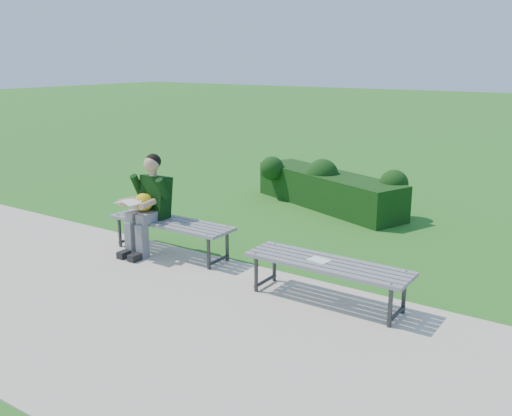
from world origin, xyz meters
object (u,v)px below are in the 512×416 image
object	(u,v)px
paper_sheet	(319,260)
hedge	(328,187)
bench_left	(171,225)
bench_right	(327,267)
seated_boy	(148,201)

from	to	relation	value
paper_sheet	hedge	bearing A→B (deg)	115.58
hedge	bench_left	size ratio (longest dim) A/B	1.74
bench_left	bench_right	distance (m)	2.44
hedge	paper_sheet	size ratio (longest dim) A/B	13.06
bench_right	paper_sheet	distance (m)	0.12
hedge	bench_left	bearing A→B (deg)	-99.45
hedge	paper_sheet	distance (m)	4.07
seated_boy	bench_right	bearing A→B (deg)	-3.11
bench_right	paper_sheet	bearing A→B (deg)	-180.00
bench_left	seated_boy	xyz separation A→B (m)	(-0.30, -0.09, 0.30)
bench_left	bench_right	xyz separation A→B (m)	(2.43, -0.24, 0.00)
bench_left	seated_boy	size ratio (longest dim) A/B	1.37
seated_boy	bench_left	bearing A→B (deg)	17.52
seated_boy	paper_sheet	distance (m)	2.64
hedge	seated_boy	size ratio (longest dim) A/B	2.39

